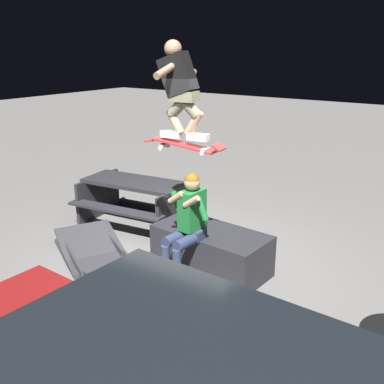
% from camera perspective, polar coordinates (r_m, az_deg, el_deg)
% --- Properties ---
extents(ground_plane, '(40.00, 40.00, 0.00)m').
position_cam_1_polar(ground_plane, '(6.10, -0.40, -9.54)').
color(ground_plane, slate).
extents(ledge_box_main, '(1.58, 0.85, 0.56)m').
position_cam_1_polar(ledge_box_main, '(5.92, 2.45, -7.46)').
color(ledge_box_main, '#28282D').
rests_on(ledge_box_main, ground).
extents(person_sitting_on_ledge, '(0.60, 0.77, 1.39)m').
position_cam_1_polar(person_sitting_on_ledge, '(5.44, -0.74, -3.97)').
color(person_sitting_on_ledge, '#2D3856').
rests_on(person_sitting_on_ledge, ground).
extents(skateboard, '(1.04, 0.33, 0.14)m').
position_cam_1_polar(skateboard, '(5.30, -0.98, 6.06)').
color(skateboard, '#B72D2D').
extents(skater_airborne, '(0.63, 0.89, 1.12)m').
position_cam_1_polar(skater_airborne, '(5.23, -1.58, 13.50)').
color(skater_airborne, white).
extents(kicker_ramp, '(1.51, 1.33, 0.33)m').
position_cam_1_polar(kicker_ramp, '(6.58, -12.66, -7.34)').
color(kicker_ramp, '#38383D').
rests_on(kicker_ramp, ground).
extents(picnic_table_back, '(1.86, 1.55, 0.75)m').
position_cam_1_polar(picnic_table_back, '(7.40, -7.37, -0.39)').
color(picnic_table_back, '#28282D').
rests_on(picnic_table_back, ground).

